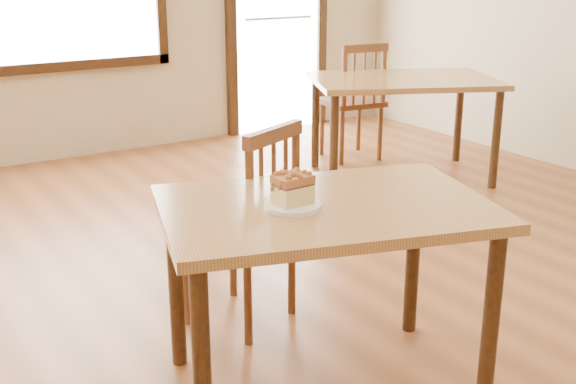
# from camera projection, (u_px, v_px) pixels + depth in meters

# --- Properties ---
(entry_door) EXTENTS (1.08, 0.06, 2.29)m
(entry_door) POSITION_uv_depth(u_px,v_px,m) (277.00, 2.00, 6.65)
(entry_door) COLOR white
(entry_door) RESTS_ON ground
(cafe_table_main) EXTENTS (1.34, 1.08, 0.75)m
(cafe_table_main) POSITION_uv_depth(u_px,v_px,m) (325.00, 230.00, 2.61)
(cafe_table_main) COLOR olive
(cafe_table_main) RESTS_ON ground
(cafe_chair_main) EXTENTS (0.56, 0.56, 0.93)m
(cafe_chair_main) POSITION_uv_depth(u_px,v_px,m) (246.00, 224.00, 3.17)
(cafe_chair_main) COLOR brown
(cafe_chair_main) RESTS_ON ground
(cafe_table_second) EXTENTS (1.55, 1.34, 0.75)m
(cafe_table_second) POSITION_uv_depth(u_px,v_px,m) (403.00, 90.00, 5.28)
(cafe_table_second) COLOR olive
(cafe_table_second) RESTS_ON ground
(cafe_chair_second) EXTENTS (0.49, 0.49, 0.96)m
(cafe_chair_second) POSITION_uv_depth(u_px,v_px,m) (354.00, 100.00, 5.82)
(cafe_chair_second) COLOR brown
(cafe_chair_second) RESTS_ON ground
(plate) EXTENTS (0.20, 0.20, 0.02)m
(plate) POSITION_uv_depth(u_px,v_px,m) (293.00, 206.00, 2.52)
(plate) COLOR white
(plate) RESTS_ON cafe_table_main
(cake_slice) EXTENTS (0.14, 0.10, 0.12)m
(cake_slice) POSITION_uv_depth(u_px,v_px,m) (292.00, 188.00, 2.50)
(cake_slice) COLOR #DBC67C
(cake_slice) RESTS_ON plate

